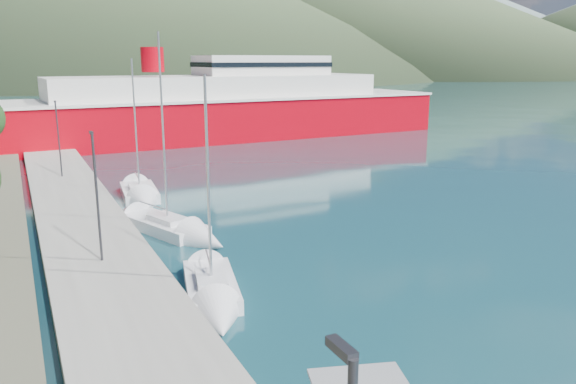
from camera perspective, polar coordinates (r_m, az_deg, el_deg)
ground at (r=131.67m, az=-20.93°, el=8.07°), size 1400.00×1400.00×0.00m
quay at (r=38.09m, az=-20.54°, el=-2.18°), size 5.00×88.00×0.80m
lamp_posts at (r=27.18m, az=-18.88°, el=-0.01°), size 0.15×43.88×6.06m
sailboat_near at (r=23.61m, az=-7.42°, el=-11.13°), size 3.68×7.45×10.28m
sailboat_mid at (r=32.79m, az=-10.41°, el=-4.15°), size 5.15×8.86×12.40m
sailboat_far at (r=41.46m, az=-14.61°, el=-0.67°), size 3.12×7.71×11.04m
ferry at (r=74.31m, az=-6.84°, el=8.32°), size 61.44×15.45×12.10m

